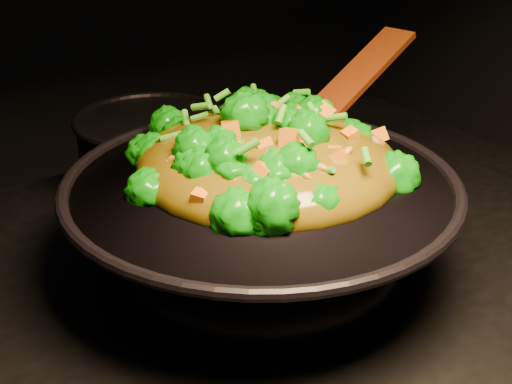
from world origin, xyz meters
TOP-DOWN VIEW (x-y plane):
  - wok at (0.05, 0.05)m, footprint 0.48×0.48m
  - stir_fry at (0.08, 0.08)m, footprint 0.36×0.36m
  - spatula at (0.20, 0.11)m, footprint 0.29×0.11m
  - back_pot at (0.05, 0.32)m, footprint 0.22×0.22m

SIDE VIEW (x-z plane):
  - back_pot at x=0.05m, z-range 0.90..1.01m
  - wok at x=0.05m, z-range 0.90..1.02m
  - spatula at x=0.20m, z-range 1.01..1.13m
  - stir_fry at x=0.08m, z-range 1.02..1.12m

